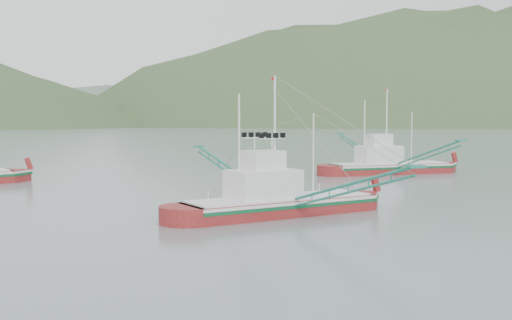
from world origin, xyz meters
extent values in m
plane|color=slate|center=(0.00, 0.00, 0.00)|extent=(1200.00, 1200.00, 0.00)
cube|color=maroon|center=(0.64, 0.43, 0.18)|extent=(13.58, 8.09, 1.76)
cube|color=silver|center=(0.64, 0.43, 0.92)|extent=(13.36, 8.06, 0.19)
cube|color=#0B522D|center=(0.64, 0.43, 0.70)|extent=(13.37, 8.08, 0.19)
cube|color=silver|center=(0.64, 0.43, 1.10)|extent=(12.90, 7.69, 0.11)
cube|color=silver|center=(-0.59, -0.05, 2.03)|extent=(5.13, 4.23, 1.94)
cube|color=silver|center=(-0.59, -0.05, 3.61)|extent=(2.84, 2.64, 1.23)
cylinder|color=white|center=(0.23, 0.27, 5.02)|extent=(0.14, 0.14, 7.93)
cylinder|color=white|center=(-2.23, -0.69, 4.42)|extent=(0.12, 0.12, 6.74)
cylinder|color=white|center=(3.10, 1.39, 3.83)|extent=(0.11, 0.11, 5.55)
cube|color=maroon|center=(18.92, 27.53, 0.18)|extent=(14.23, 5.86, 1.84)
cube|color=silver|center=(18.92, 27.53, 0.97)|extent=(13.97, 5.88, 0.20)
cube|color=#0B522D|center=(18.92, 27.53, 0.74)|extent=(13.97, 5.90, 0.20)
cube|color=silver|center=(18.92, 27.53, 1.15)|extent=(13.52, 5.56, 0.11)
cube|color=silver|center=(17.55, 27.30, 2.12)|extent=(5.02, 3.65, 2.03)
cube|color=silver|center=(17.55, 27.30, 3.78)|extent=(2.69, 2.38, 1.29)
cylinder|color=white|center=(18.46, 27.45, 5.25)|extent=(0.15, 0.15, 8.29)
cylinder|color=white|center=(15.73, 27.01, 4.63)|extent=(0.13, 0.13, 7.05)
cylinder|color=white|center=(21.64, 27.97, 4.01)|extent=(0.11, 0.11, 5.80)
ellipsoid|color=#365029|center=(240.00, 430.00, 0.00)|extent=(684.00, 432.00, 306.00)
ellipsoid|color=slate|center=(30.00, 560.00, 0.00)|extent=(960.00, 400.00, 240.00)
camera|label=1|loc=(-8.04, -40.11, 6.43)|focal=45.00mm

